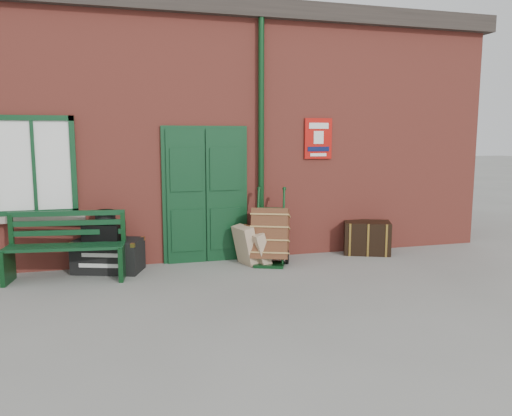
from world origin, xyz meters
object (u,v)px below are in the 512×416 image
object	(u,v)px
bench	(66,244)
houdini_trunk	(108,255)
dark_trunk	(367,237)
porter_trolley	(270,235)

from	to	relation	value
bench	houdini_trunk	bearing A→B (deg)	32.85
dark_trunk	houdini_trunk	bearing A→B (deg)	-156.69
houdini_trunk	porter_trolley	xyz separation A→B (m)	(2.56, -0.24, 0.22)
porter_trolley	dark_trunk	distance (m)	1.92
bench	porter_trolley	bearing A→B (deg)	7.86
bench	porter_trolley	xyz separation A→B (m)	(3.14, 0.04, -0.04)
bench	porter_trolley	distance (m)	3.14
bench	dark_trunk	world-z (taller)	bench
houdini_trunk	porter_trolley	world-z (taller)	porter_trolley
houdini_trunk	porter_trolley	bearing A→B (deg)	14.66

